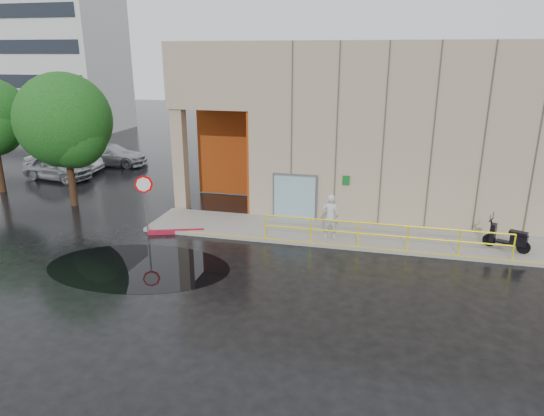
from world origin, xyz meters
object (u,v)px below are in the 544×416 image
at_px(red_curb, 176,232).
at_px(car_a, 57,168).
at_px(stop_sign, 144,191).
at_px(car_b, 65,161).
at_px(scooter, 509,231).
at_px(car_c, 110,155).
at_px(tree_near, 66,124).
at_px(person, 330,216).

height_order(red_curb, car_a, car_a).
xyz_separation_m(stop_sign, car_b, (-10.50, 8.99, -1.12)).
xyz_separation_m(scooter, red_curb, (-13.47, -1.03, -0.84)).
bearing_deg(car_a, scooter, -94.77).
relative_size(stop_sign, car_c, 0.50).
bearing_deg(tree_near, stop_sign, -26.94).
distance_m(car_a, car_b, 1.87).
relative_size(person, car_b, 0.41).
height_order(person, car_a, person).
distance_m(scooter, car_b, 26.38).
height_order(scooter, car_a, car_a).
height_order(red_curb, car_c, car_c).
relative_size(car_c, tree_near, 0.77).
relative_size(scooter, car_c, 0.35).
relative_size(red_curb, car_b, 0.51).
distance_m(person, scooter, 6.89).
distance_m(red_curb, car_b, 14.68).
relative_size(person, tree_near, 0.28).
xyz_separation_m(person, car_c, (-16.62, 10.68, -0.35)).
bearing_deg(scooter, car_b, -172.39).
bearing_deg(stop_sign, person, 4.48).
bearing_deg(car_b, car_a, -165.64).
bearing_deg(car_c, scooter, -119.38).
relative_size(red_curb, car_a, 0.54).
distance_m(stop_sign, tree_near, 6.51).
relative_size(stop_sign, car_a, 0.59).
bearing_deg(car_b, person, -121.10).
distance_m(red_curb, car_a, 13.12).
bearing_deg(stop_sign, tree_near, 151.04).
height_order(person, tree_near, tree_near).
relative_size(scooter, car_b, 0.38).
xyz_separation_m(stop_sign, car_c, (-8.80, 11.57, -1.14)).
distance_m(person, tree_near, 13.74).
height_order(stop_sign, car_a, stop_sign).
xyz_separation_m(scooter, car_a, (-24.52, 6.00, -0.17)).
height_order(car_b, car_c, car_b).
bearing_deg(car_b, tree_near, -148.10).
bearing_deg(car_a, person, -100.83).
bearing_deg(car_b, red_curb, -134.03).
relative_size(car_b, car_c, 0.91).
relative_size(stop_sign, red_curb, 1.08).
bearing_deg(scooter, car_c, -179.04).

